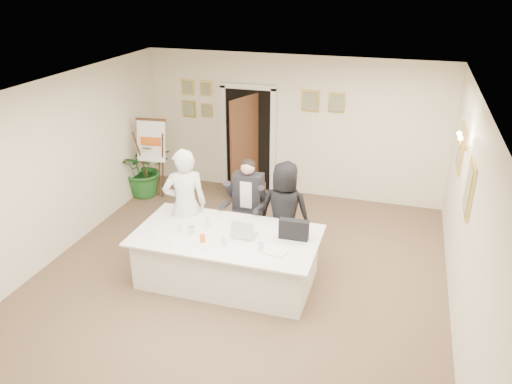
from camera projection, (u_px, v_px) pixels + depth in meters
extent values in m
plane|color=brown|center=(236.00, 283.00, 7.37)|extent=(7.00, 7.00, 0.00)
cube|color=white|center=(232.00, 96.00, 6.23)|extent=(6.00, 7.00, 0.02)
cube|color=white|center=(292.00, 127.00, 9.86)|extent=(6.00, 0.10, 2.80)
cube|color=white|center=(80.00, 384.00, 3.74)|extent=(6.00, 0.10, 2.80)
cube|color=white|center=(48.00, 174.00, 7.60)|extent=(0.10, 7.00, 2.80)
cube|color=white|center=(469.00, 228.00, 6.00)|extent=(0.10, 7.00, 2.80)
cube|color=black|center=(249.00, 140.00, 10.21)|extent=(0.92, 0.06, 2.10)
cube|color=white|center=(224.00, 138.00, 10.32)|extent=(0.10, 0.06, 2.20)
cube|color=white|center=(273.00, 143.00, 10.05)|extent=(0.10, 0.06, 2.20)
cube|color=#3F2714|center=(245.00, 148.00, 9.84)|extent=(0.33, 0.81, 2.02)
cube|color=white|center=(227.00, 258.00, 7.31)|extent=(2.46, 1.23, 0.75)
cube|color=white|center=(226.00, 235.00, 7.15)|extent=(2.64, 1.41, 0.03)
cube|color=white|center=(151.00, 141.00, 9.58)|extent=(0.58, 0.23, 0.79)
imported|color=silver|center=(185.00, 205.00, 7.69)|extent=(0.80, 0.71, 1.84)
imported|color=black|center=(284.00, 212.00, 7.69)|extent=(0.81, 0.53, 1.64)
imported|color=#1F5D22|center=(145.00, 168.00, 10.06)|extent=(1.38, 1.36, 1.16)
cube|color=black|center=(294.00, 230.00, 6.97)|extent=(0.42, 0.13, 0.29)
cube|color=white|center=(275.00, 251.00, 6.68)|extent=(0.36, 0.28, 0.03)
cylinder|color=white|center=(154.00, 234.00, 7.13)|extent=(0.22, 0.22, 0.01)
cylinder|color=white|center=(177.00, 243.00, 6.91)|extent=(0.28, 0.28, 0.01)
cylinder|color=white|center=(205.00, 245.00, 6.85)|extent=(0.21, 0.21, 0.01)
cylinder|color=silver|center=(180.00, 228.00, 7.18)|extent=(0.07, 0.07, 0.14)
cylinder|color=silver|center=(224.00, 241.00, 6.83)|extent=(0.07, 0.07, 0.14)
cylinder|color=silver|center=(261.00, 245.00, 6.73)|extent=(0.07, 0.07, 0.14)
cylinder|color=silver|center=(208.00, 222.00, 7.35)|extent=(0.09, 0.09, 0.14)
cylinder|color=orange|center=(203.00, 239.00, 6.90)|extent=(0.09, 0.09, 0.13)
cylinder|color=silver|center=(191.00, 230.00, 7.14)|extent=(0.11, 0.11, 0.11)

